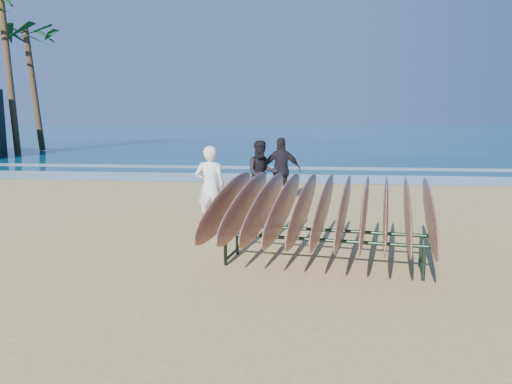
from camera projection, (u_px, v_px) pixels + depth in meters
ground at (251, 255)px, 8.39m from camera, size 120.00×120.00×0.00m
ocean at (301, 132)px, 62.42m from camera, size 160.00×160.00×0.00m
foam_near at (282, 178)px, 18.21m from camera, size 160.00×160.00×0.00m
foam_far at (286, 168)px, 21.65m from camera, size 160.00×160.00×0.00m
surfboard_rack at (323, 209)px, 7.65m from camera, size 3.59×3.49×1.48m
person_white at (210, 187)px, 10.34m from camera, size 0.64×0.44×1.71m
person_dark_a at (261, 173)px, 12.80m from camera, size 0.93×0.79×1.67m
person_dark_b at (282, 170)px, 13.27m from camera, size 1.03×0.48×1.73m
palm_mid at (30, 36)px, 30.04m from camera, size 5.20×5.20×7.80m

